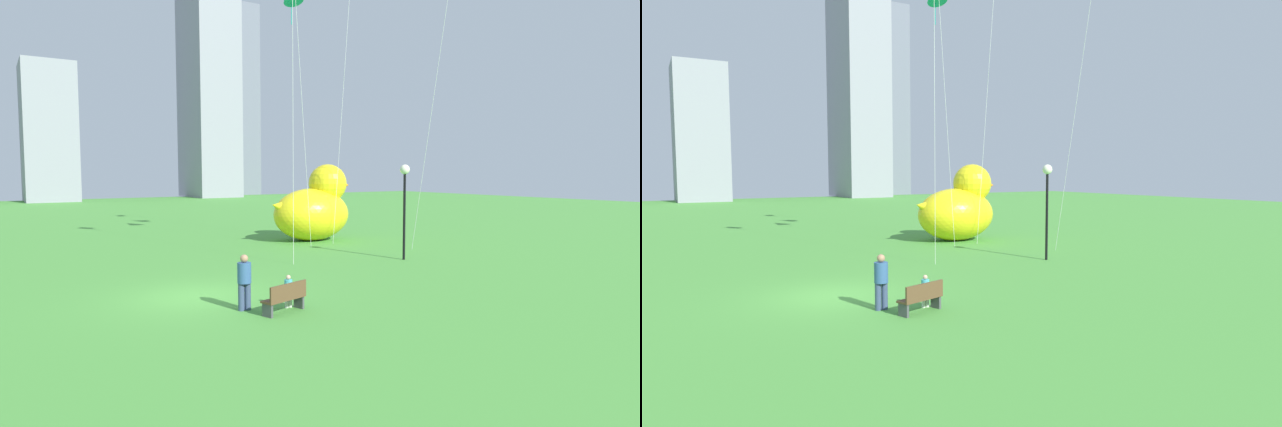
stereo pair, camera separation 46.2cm
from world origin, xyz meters
TOP-DOWN VIEW (x-y plane):
  - ground_plane at (0.00, 0.00)m, footprint 140.00×140.00m
  - park_bench at (1.58, -3.42)m, footprint 1.56×0.89m
  - person_adult at (0.68, -2.49)m, footprint 0.41×0.41m
  - person_child at (1.95, -2.91)m, footprint 0.25×0.25m
  - giant_inflatable_duck at (11.04, 10.31)m, footprint 5.56×3.57m
  - lamppost at (10.88, 1.97)m, footprint 0.46×0.46m
  - city_skyline at (14.60, 70.42)m, footprint 63.13×16.29m

SIDE VIEW (x-z plane):
  - ground_plane at x=0.00m, z-range 0.00..0.00m
  - park_bench at x=1.58m, z-range 0.02..0.92m
  - person_child at x=1.95m, z-range 0.05..1.06m
  - person_adult at x=0.68m, z-range 0.09..1.78m
  - giant_inflatable_duck at x=11.04m, z-range -0.34..4.27m
  - lamppost at x=10.88m, z-range 1.18..5.67m
  - city_skyline at x=14.60m, z-range -3.48..33.23m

